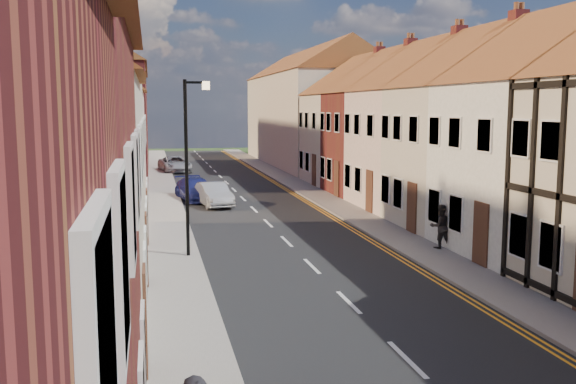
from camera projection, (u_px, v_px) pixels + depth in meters
name	position (u px, v px, depth m)	size (l,w,h in m)	color
road	(254.00, 210.00, 32.67)	(7.00, 90.00, 0.02)	black
pavement_left	(166.00, 212.00, 31.75)	(1.80, 90.00, 0.12)	#A19893
pavement_right	(337.00, 206.00, 33.58)	(1.80, 90.00, 0.12)	#A19893
cottage_r_white_near	(569.00, 128.00, 22.48)	(8.30, 6.00, 9.00)	white
cottage_r_cream_mid	(489.00, 124.00, 27.71)	(8.30, 5.20, 9.00)	beige
cottage_r_pink	(435.00, 121.00, 32.95)	(8.30, 6.00, 9.00)	#FFD4C9
cottage_r_white_far	(396.00, 119.00, 38.18)	(8.30, 5.20, 9.00)	maroon
cottage_r_cream_far	(366.00, 118.00, 43.42)	(8.30, 6.00, 9.00)	beige
cottage_l_brick_mid	(1.00, 131.00, 18.55)	(8.30, 5.70, 9.10)	beige
cottage_l_pink	(36.00, 129.00, 24.20)	(8.30, 6.30, 8.80)	#FFD4C9
block_right_far	(311.00, 106.00, 58.14)	(8.30, 24.20, 10.50)	beige
block_left_far	(93.00, 106.00, 49.42)	(8.30, 24.20, 10.50)	maroon
lamppost	(189.00, 157.00, 21.72)	(0.88, 0.15, 6.00)	black
car_mid	(214.00, 194.00, 33.82)	(1.32, 3.79, 1.25)	#A4A6AC
car_far	(196.00, 189.00, 35.93)	(1.74, 4.29, 1.25)	navy
car_distant	(175.00, 164.00, 51.30)	(2.13, 4.63, 1.29)	#AFB1B7
pedestrian_right	(440.00, 226.00, 23.18)	(0.78, 0.60, 1.60)	black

